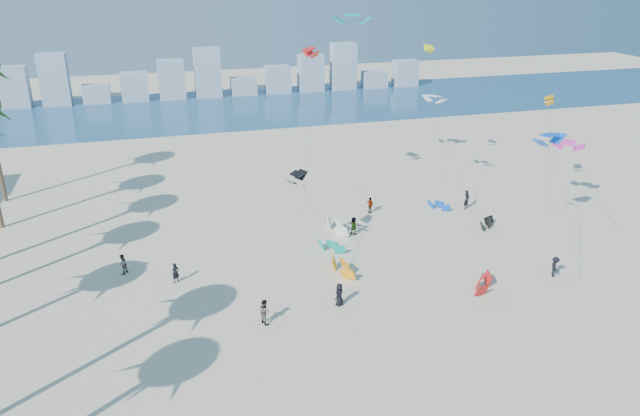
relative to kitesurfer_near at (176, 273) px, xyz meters
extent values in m
plane|color=beige|center=(8.22, -15.48, -0.78)|extent=(220.00, 220.00, 0.00)
plane|color=navy|center=(8.22, 56.52, -0.77)|extent=(220.00, 220.00, 0.00)
imported|color=black|center=(0.00, 0.00, 0.00)|extent=(0.67, 0.57, 1.56)
imported|color=gray|center=(5.27, -7.16, 0.09)|extent=(0.92, 1.03, 1.73)
imported|color=black|center=(10.66, -6.36, 0.05)|extent=(0.96, 0.93, 1.65)
imported|color=gray|center=(18.45, 8.73, 0.00)|extent=(0.74, 0.98, 1.55)
imported|color=black|center=(27.50, -6.86, 0.02)|extent=(0.89, 1.17, 1.60)
imported|color=gray|center=(15.41, 4.54, 0.01)|extent=(1.29, 1.43, 1.58)
imported|color=black|center=(27.74, 7.16, 0.16)|extent=(0.81, 0.75, 1.87)
imported|color=gray|center=(-3.81, 2.47, 0.02)|extent=(0.96, 0.99, 1.61)
cylinder|color=#595959|center=(11.02, -0.92, 2.81)|extent=(2.83, 4.34, 7.20)
cylinder|color=#595959|center=(26.55, 8.40, 4.33)|extent=(1.81, 5.76, 10.22)
cylinder|color=#595959|center=(29.44, -4.46, 3.98)|extent=(0.28, 5.68, 9.53)
cylinder|color=#595959|center=(12.84, 10.75, 6.65)|extent=(1.54, 3.08, 14.86)
cylinder|color=#595959|center=(27.51, 13.88, 6.40)|extent=(1.68, 2.86, 14.37)
cylinder|color=#595959|center=(37.16, 1.65, 2.58)|extent=(2.33, 5.48, 6.72)
cylinder|color=#595959|center=(18.65, 13.70, 7.96)|extent=(0.43, 2.50, 17.48)
cylinder|color=#595959|center=(34.65, 4.89, 4.50)|extent=(0.16, 3.06, 10.55)
cube|color=#9EADBF|center=(-21.38, 66.52, 2.52)|extent=(4.40, 3.00, 6.60)
cube|color=#9EADBF|center=(-15.18, 66.52, 3.42)|extent=(4.40, 3.00, 8.40)
cube|color=#9EADBF|center=(-8.98, 66.52, 0.72)|extent=(4.40, 3.00, 3.00)
cube|color=#9EADBF|center=(-2.78, 66.52, 1.62)|extent=(4.40, 3.00, 4.80)
cube|color=#9EADBF|center=(3.42, 66.52, 2.52)|extent=(4.40, 3.00, 6.60)
cube|color=#9EADBF|center=(9.62, 66.52, 3.42)|extent=(4.40, 3.00, 8.40)
cube|color=#9EADBF|center=(15.82, 66.52, 0.72)|extent=(4.40, 3.00, 3.00)
cube|color=#9EADBF|center=(22.02, 66.52, 1.62)|extent=(4.40, 3.00, 4.80)
cube|color=#9EADBF|center=(28.22, 66.52, 2.52)|extent=(4.40, 3.00, 6.60)
cube|color=#9EADBF|center=(34.42, 66.52, 3.42)|extent=(4.40, 3.00, 8.40)
cube|color=#9EADBF|center=(40.62, 66.52, 0.72)|extent=(4.40, 3.00, 3.00)
cube|color=#9EADBF|center=(46.82, 66.52, 1.62)|extent=(4.40, 3.00, 4.80)
camera|label=1|loc=(-0.52, -40.86, 21.28)|focal=33.95mm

